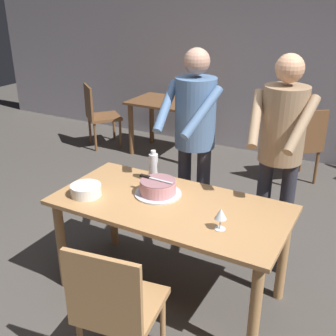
% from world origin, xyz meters
% --- Properties ---
extents(ground_plane, '(14.00, 14.00, 0.00)m').
position_xyz_m(ground_plane, '(0.00, 0.00, 0.00)').
color(ground_plane, '#4C4742').
extents(back_wall, '(10.00, 0.12, 2.70)m').
position_xyz_m(back_wall, '(0.00, 3.25, 1.35)').
color(back_wall, '#ADA8B2').
rests_on(back_wall, ground_plane).
extents(main_dining_table, '(1.63, 0.80, 0.75)m').
position_xyz_m(main_dining_table, '(0.00, 0.00, 0.64)').
color(main_dining_table, tan).
rests_on(main_dining_table, ground_plane).
extents(cake_on_platter, '(0.34, 0.34, 0.11)m').
position_xyz_m(cake_on_platter, '(-0.14, 0.08, 0.80)').
color(cake_on_platter, silver).
rests_on(cake_on_platter, main_dining_table).
extents(cake_knife, '(0.27, 0.03, 0.02)m').
position_xyz_m(cake_knife, '(-0.21, 0.08, 0.87)').
color(cake_knife, silver).
rests_on(cake_knife, cake_on_platter).
extents(plate_stack, '(0.22, 0.22, 0.08)m').
position_xyz_m(plate_stack, '(-0.59, -0.18, 0.79)').
color(plate_stack, white).
rests_on(plate_stack, main_dining_table).
extents(wine_glass_near, '(0.08, 0.08, 0.14)m').
position_xyz_m(wine_glass_near, '(0.43, -0.15, 0.85)').
color(wine_glass_near, silver).
rests_on(wine_glass_near, main_dining_table).
extents(water_bottle, '(0.07, 0.07, 0.25)m').
position_xyz_m(water_bottle, '(-0.29, 0.26, 0.86)').
color(water_bottle, silver).
rests_on(water_bottle, main_dining_table).
extents(person_cutting_cake, '(0.47, 0.56, 1.72)m').
position_xyz_m(person_cutting_cake, '(-0.11, 0.61, 1.08)').
color(person_cutting_cake, '#2D2D38').
rests_on(person_cutting_cake, ground_plane).
extents(person_standing_beside, '(0.47, 0.56, 1.72)m').
position_xyz_m(person_standing_beside, '(0.57, 0.64, 1.08)').
color(person_standing_beside, '#2D2D38').
rests_on(person_standing_beside, ground_plane).
extents(chair_near_side, '(0.50, 0.50, 0.90)m').
position_xyz_m(chair_near_side, '(0.08, -0.78, 0.49)').
color(chair_near_side, tan).
rests_on(chair_near_side, ground_plane).
extents(background_table, '(1.00, 0.70, 0.74)m').
position_xyz_m(background_table, '(-1.41, 2.55, 0.58)').
color(background_table, brown).
rests_on(background_table, ground_plane).
extents(background_chair_1, '(0.62, 0.62, 0.90)m').
position_xyz_m(background_chair_1, '(0.38, 2.46, 0.49)').
color(background_chair_1, brown).
rests_on(background_chair_1, ground_plane).
extents(background_chair_2, '(0.62, 0.62, 0.90)m').
position_xyz_m(background_chair_2, '(-2.42, 2.32, 0.49)').
color(background_chair_2, brown).
rests_on(background_chair_2, ground_plane).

